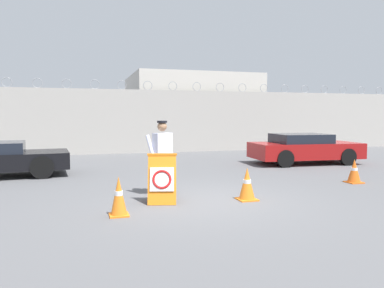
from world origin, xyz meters
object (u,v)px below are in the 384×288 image
object	(u,v)px
traffic_cone_mid	(247,184)
traffic_cone_far	(354,171)
barricade_sign	(162,178)
parked_car_far_side	(304,148)
traffic_cone_near	(119,196)
security_guard	(162,154)

from	to	relation	value
traffic_cone_mid	traffic_cone_far	distance (m)	3.99
barricade_sign	parked_car_far_side	bearing A→B (deg)	50.39
barricade_sign	parked_car_far_side	size ratio (longest dim) A/B	0.25
traffic_cone_near	traffic_cone_mid	xyz separation A→B (m)	(2.90, 0.54, -0.01)
security_guard	traffic_cone_mid	xyz separation A→B (m)	(1.72, -1.09, -0.63)
barricade_sign	security_guard	world-z (taller)	security_guard
security_guard	traffic_cone_mid	distance (m)	2.13
traffic_cone_near	traffic_cone_mid	world-z (taller)	traffic_cone_near
barricade_sign	parked_car_far_side	xyz separation A→B (m)	(6.78, 4.98, 0.07)
security_guard	traffic_cone_near	distance (m)	2.11
security_guard	traffic_cone_near	xyz separation A→B (m)	(-1.18, -1.63, -0.62)
traffic_cone_far	parked_car_far_side	world-z (taller)	parked_car_far_side
security_guard	traffic_cone_far	world-z (taller)	security_guard
security_guard	parked_car_far_side	world-z (taller)	security_guard
security_guard	barricade_sign	bearing A→B (deg)	51.66
traffic_cone_far	parked_car_far_side	bearing A→B (deg)	75.61
barricade_sign	traffic_cone_near	size ratio (longest dim) A/B	1.43
parked_car_far_side	security_guard	bearing A→B (deg)	-144.02
parked_car_far_side	barricade_sign	bearing A→B (deg)	-140.13
security_guard	traffic_cone_near	size ratio (longest dim) A/B	2.36
security_guard	traffic_cone_mid	size ratio (longest dim) A/B	2.42
traffic_cone_far	traffic_cone_near	bearing A→B (deg)	-165.98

